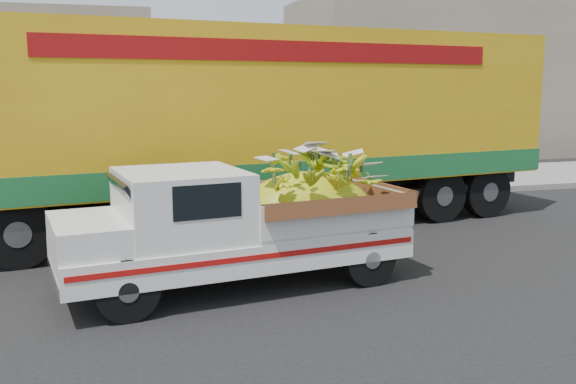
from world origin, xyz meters
name	(u,v)px	position (x,y,z in m)	size (l,w,h in m)	color
ground	(156,303)	(0.00, 0.00, 0.00)	(100.00, 100.00, 0.00)	black
curb	(131,208)	(0.00, 6.38, 0.07)	(60.00, 0.25, 0.15)	gray
sidewalk	(127,193)	(0.00, 8.48, 0.07)	(60.00, 4.00, 0.14)	gray
building_right	(468,80)	(14.00, 15.38, 3.00)	(14.00, 6.00, 6.00)	gray
pickup_truck	(260,221)	(1.50, 0.47, 0.90)	(4.96, 2.40, 1.67)	black
semi_trailer	(264,120)	(2.46, 3.93, 2.12)	(12.06, 4.27, 3.80)	black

